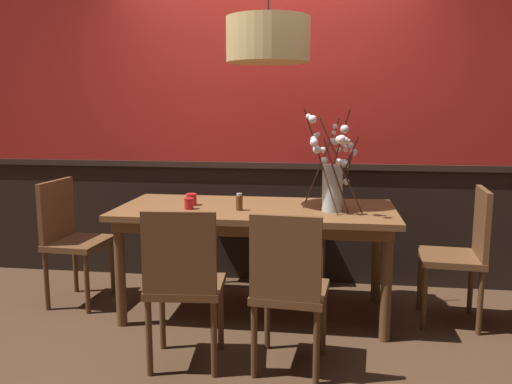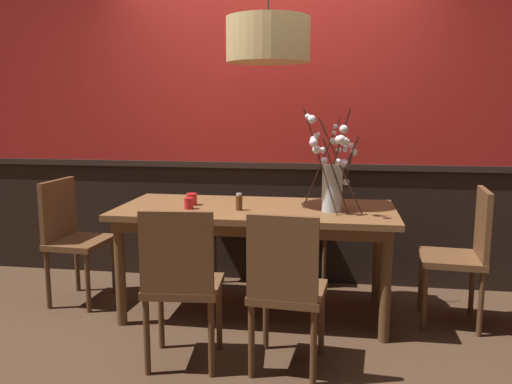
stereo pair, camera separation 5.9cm
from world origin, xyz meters
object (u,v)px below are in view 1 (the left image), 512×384
(chair_near_side_right, at_px, (289,285))
(vase_with_blossoms, at_px, (333,178))
(chair_near_side_left, at_px, (183,279))
(chair_far_side_left, at_px, (240,217))
(dining_table, at_px, (256,219))
(candle_holder_nearer_edge, at_px, (191,199))
(condiment_bottle, at_px, (239,202))
(chair_head_east_end, at_px, (463,249))
(chair_head_west_end, at_px, (70,234))
(chair_far_side_right, at_px, (301,217))
(pendant_lamp, at_px, (268,40))
(candle_holder_nearer_center, at_px, (189,203))

(chair_near_side_right, distance_m, vase_with_blossoms, 0.94)
(chair_near_side_left, bearing_deg, chair_far_side_left, 88.79)
(dining_table, relative_size, vase_with_blossoms, 2.81)
(candle_holder_nearer_edge, height_order, condiment_bottle, condiment_bottle)
(chair_head_east_end, bearing_deg, chair_near_side_left, -152.58)
(candle_holder_nearer_edge, bearing_deg, chair_head_west_end, 179.14)
(chair_near_side_right, bearing_deg, chair_far_side_left, 108.30)
(chair_near_side_right, xyz_separation_m, chair_near_side_left, (-0.58, -0.04, 0.02))
(condiment_bottle, bearing_deg, chair_near_side_right, -60.74)
(chair_far_side_left, height_order, chair_head_west_end, chair_far_side_left)
(chair_far_side_left, bearing_deg, condiment_bottle, -80.79)
(chair_far_side_right, xyz_separation_m, chair_head_west_end, (-1.69, -0.82, -0.01))
(chair_head_west_end, bearing_deg, condiment_bottle, -6.65)
(chair_far_side_left, xyz_separation_m, chair_far_side_right, (0.52, 0.02, 0.02))
(chair_near_side_right, distance_m, chair_head_west_end, 1.92)
(chair_near_side_right, height_order, vase_with_blossoms, vase_with_blossoms)
(chair_far_side_left, height_order, candle_holder_nearer_edge, chair_far_side_left)
(chair_head_east_end, bearing_deg, candle_holder_nearer_edge, -179.96)
(chair_far_side_right, distance_m, pendant_lamp, 1.61)
(candle_holder_nearer_center, bearing_deg, chair_far_side_left, 78.49)
(dining_table, xyz_separation_m, chair_near_side_left, (-0.29, -0.87, -0.17))
(candle_holder_nearer_center, relative_size, pendant_lamp, 0.08)
(chair_far_side_right, relative_size, chair_near_side_right, 1.05)
(candle_holder_nearer_center, bearing_deg, vase_with_blossoms, 4.08)
(dining_table, relative_size, chair_far_side_left, 2.07)
(chair_head_east_end, distance_m, vase_with_blossoms, 1.00)
(chair_far_side_left, xyz_separation_m, chair_near_side_left, (-0.04, -1.70, 0.00))
(chair_far_side_left, bearing_deg, candle_holder_nearer_center, -101.51)
(candle_holder_nearer_edge, bearing_deg, chair_far_side_right, 48.38)
(chair_near_side_left, bearing_deg, chair_head_west_end, 141.61)
(chair_head_west_end, xyz_separation_m, pendant_lamp, (1.50, -0.00, 1.39))
(chair_near_side_left, height_order, vase_with_blossoms, vase_with_blossoms)
(chair_near_side_left, relative_size, candle_holder_nearer_center, 11.75)
(chair_far_side_right, bearing_deg, dining_table, -107.81)
(candle_holder_nearer_edge, bearing_deg, chair_near_side_left, -78.41)
(candle_holder_nearer_center, bearing_deg, condiment_bottle, 1.00)
(dining_table, height_order, chair_far_side_left, chair_far_side_left)
(chair_far_side_left, distance_m, candle_holder_nearer_center, 1.03)
(chair_far_side_right, relative_size, chair_head_west_end, 1.04)
(candle_holder_nearer_center, distance_m, condiment_bottle, 0.35)
(chair_far_side_left, height_order, chair_far_side_right, chair_far_side_right)
(chair_near_side_right, height_order, condiment_bottle, chair_near_side_right)
(chair_head_east_end, relative_size, pendant_lamp, 0.90)
(chair_head_west_end, bearing_deg, chair_far_side_left, 34.59)
(dining_table, distance_m, chair_near_side_right, 0.90)
(vase_with_blossoms, bearing_deg, chair_head_west_end, 177.35)
(dining_table, height_order, chair_head_west_end, chair_head_west_end)
(condiment_bottle, distance_m, pendant_lamp, 1.11)
(chair_far_side_left, xyz_separation_m, chair_near_side_right, (0.55, -1.66, -0.01))
(vase_with_blossoms, distance_m, pendant_lamp, 1.02)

